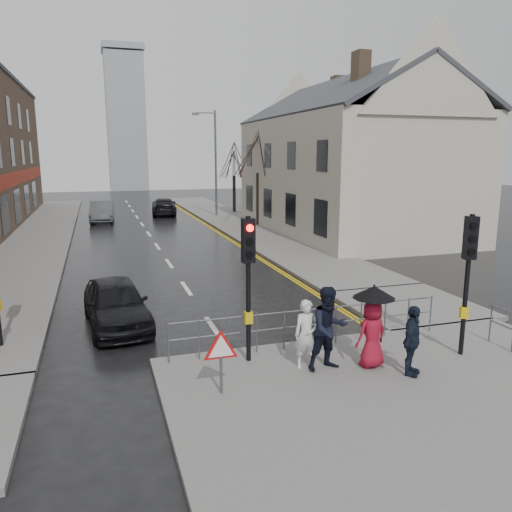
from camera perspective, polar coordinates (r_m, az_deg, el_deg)
ground at (r=11.78m, az=-1.52°, el=-12.93°), size 120.00×120.00×0.00m
near_pavement at (r=10.25m, az=21.72°, el=-17.32°), size 10.00×9.00×0.14m
left_pavement at (r=33.83m, az=-23.54°, el=2.43°), size 4.00×44.00×0.14m
right_pavement at (r=36.86m, az=-2.69°, el=4.06°), size 4.00×40.00×0.14m
pavement_bridge_right at (r=17.02m, az=17.07°, el=-5.38°), size 4.00×4.20×0.14m
building_right_cream at (r=32.01m, az=10.35°, el=11.21°), size 9.00×16.40×10.10m
church_tower at (r=72.55m, az=-14.64°, el=14.46°), size 5.00×5.00×18.00m
traffic_signal_near_left at (r=11.23m, az=-0.88°, el=-0.90°), size 0.28×0.27×3.40m
traffic_signal_near_right at (r=12.61m, az=23.13°, el=-0.46°), size 0.34×0.33×3.40m
guard_railing_front at (r=12.61m, az=6.29°, el=-7.10°), size 7.14×0.04×1.00m
warning_sign at (r=10.10m, az=-4.03°, el=-10.80°), size 0.80×0.07×1.35m
street_lamp at (r=39.29m, az=-4.90°, el=11.27°), size 1.83×0.25×8.00m
tree_near at (r=33.95m, az=0.24°, el=12.00°), size 2.40×2.40×6.58m
tree_far at (r=41.77m, az=-2.54°, el=10.93°), size 2.40×2.40×5.64m
pedestrian_a at (r=11.36m, az=5.81°, el=-8.89°), size 0.63×0.48×1.57m
pedestrian_b at (r=11.28m, az=8.34°, el=-8.20°), size 1.00×0.81×1.90m
pedestrian_with_umbrella at (r=11.54m, az=13.19°, el=-7.26°), size 0.96×0.96×1.89m
pedestrian_d at (r=11.44m, az=17.40°, el=-9.22°), size 0.94×0.90×1.57m
car_parked at (r=14.90m, az=-15.70°, el=-5.21°), size 2.00×4.19×1.38m
car_mid at (r=38.42m, az=-17.18°, el=4.90°), size 1.87×4.69×1.52m
car_far at (r=41.49m, az=-10.48°, el=5.58°), size 2.46×4.95×1.38m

